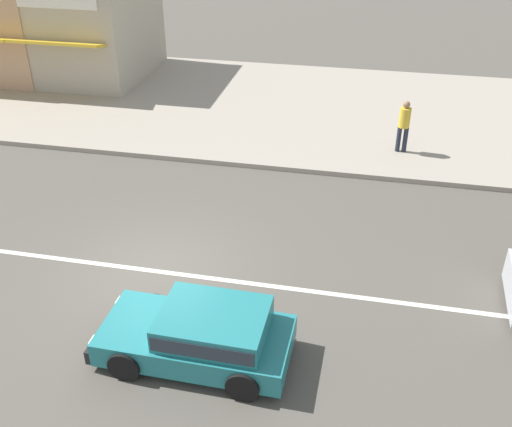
{
  "coord_description": "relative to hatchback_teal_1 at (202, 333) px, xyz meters",
  "views": [
    {
      "loc": [
        4.39,
        -10.23,
        8.09
      ],
      "look_at": [
        1.9,
        1.65,
        0.8
      ],
      "focal_mm": 42.0,
      "sensor_mm": 36.0,
      "label": 1
    }
  ],
  "objects": [
    {
      "name": "hatchback_teal_1",
      "position": [
        0.0,
        0.0,
        0.0
      ],
      "size": [
        3.62,
        1.82,
        1.1
      ],
      "color": "teal",
      "rests_on": "ground"
    },
    {
      "name": "kerb_strip",
      "position": [
        -1.74,
        12.86,
        -0.51
      ],
      "size": [
        68.0,
        10.0,
        0.15
      ],
      "primitive_type": "cube",
      "color": "#9E9384",
      "rests_on": "ground"
    },
    {
      "name": "lane_centre_stripe",
      "position": [
        -1.74,
        2.37,
        -0.58
      ],
      "size": [
        50.4,
        0.14,
        0.01
      ],
      "primitive_type": "cube",
      "color": "silver",
      "rests_on": "ground"
    },
    {
      "name": "ground_plane",
      "position": [
        -1.74,
        2.37,
        -0.59
      ],
      "size": [
        160.0,
        160.0,
        0.0
      ],
      "primitive_type": "plane",
      "color": "#544F47"
    },
    {
      "name": "shopfront_corner_warung",
      "position": [
        -10.14,
        15.0,
        1.55
      ],
      "size": [
        6.75,
        6.1,
        3.97
      ],
      "color": "#B2A893",
      "rests_on": "kerb_strip"
    },
    {
      "name": "pedestrian_near_clock",
      "position": [
        3.57,
        9.71,
        0.52
      ],
      "size": [
        0.34,
        0.34,
        1.64
      ],
      "color": "#232838",
      "rests_on": "kerb_strip"
    }
  ]
}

